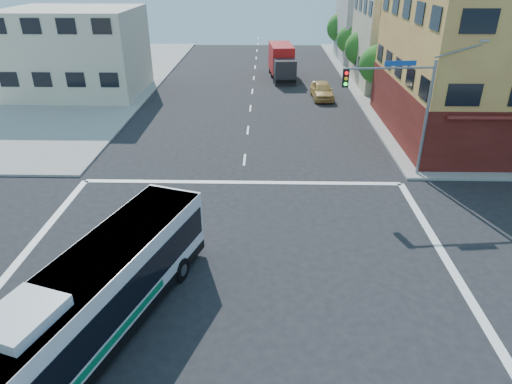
{
  "coord_description": "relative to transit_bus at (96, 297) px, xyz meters",
  "views": [
    {
      "loc": [
        1.39,
        -15.18,
        11.86
      ],
      "look_at": [
        0.95,
        5.0,
        1.63
      ],
      "focal_mm": 32.0,
      "sensor_mm": 36.0,
      "label": 1
    }
  ],
  "objects": [
    {
      "name": "street_tree_b",
      "position": [
        16.21,
        39.03,
        2.07
      ],
      "size": [
        3.8,
        3.8,
        5.79
      ],
      "color": "#382514",
      "rests_on": "ground"
    },
    {
      "name": "parked_car",
      "position": [
        11.11,
        31.58,
        -0.88
      ],
      "size": [
        2.09,
        4.8,
        1.61
      ],
      "primitive_type": "imported",
      "rotation": [
        0.0,
        0.0,
        0.04
      ],
      "color": "tan",
      "rests_on": "ground"
    },
    {
      "name": "building_east_near",
      "position": [
        21.29,
        37.09,
        2.83
      ],
      "size": [
        12.06,
        10.06,
        9.0
      ],
      "color": "beige",
      "rests_on": "ground"
    },
    {
      "name": "street_tree_d",
      "position": [
        16.21,
        55.03,
        2.2
      ],
      "size": [
        4.0,
        4.0,
        6.03
      ],
      "color": "#382514",
      "rests_on": "ground"
    },
    {
      "name": "street_tree_a",
      "position": [
        16.21,
        31.03,
        1.91
      ],
      "size": [
        3.6,
        3.6,
        5.53
      ],
      "color": "#382514",
      "rests_on": "ground"
    },
    {
      "name": "building_west",
      "position": [
        -12.71,
        33.09,
        2.33
      ],
      "size": [
        12.06,
        10.06,
        8.0
      ],
      "color": "beige",
      "rests_on": "ground"
    },
    {
      "name": "signal_mast_ne",
      "position": [
        13.39,
        13.73,
        3.3
      ],
      "size": [
        7.91,
        1.13,
        8.07
      ],
      "color": "gray",
      "rests_on": "ground"
    },
    {
      "name": "transit_bus",
      "position": [
        0.0,
        0.0,
        0.0
      ],
      "size": [
        5.96,
        11.8,
        3.44
      ],
      "rotation": [
        0.0,
        0.0,
        -0.32
      ],
      "color": "black",
      "rests_on": "ground"
    },
    {
      "name": "building_east_far",
      "position": [
        21.29,
        51.09,
        3.33
      ],
      "size": [
        12.06,
        10.06,
        10.0
      ],
      "color": "#ABACA6",
      "rests_on": "ground"
    },
    {
      "name": "ground",
      "position": [
        4.31,
        3.11,
        -1.68
      ],
      "size": [
        120.0,
        120.0,
        0.0
      ],
      "primitive_type": "plane",
      "color": "black",
      "rests_on": "ground"
    },
    {
      "name": "box_truck",
      "position": [
        7.46,
        40.19,
        0.04
      ],
      "size": [
        2.96,
        8.05,
        3.55
      ],
      "rotation": [
        0.0,
        0.0,
        0.09
      ],
      "color": "#232227",
      "rests_on": "ground"
    },
    {
      "name": "street_tree_c",
      "position": [
        16.21,
        47.03,
        1.78
      ],
      "size": [
        3.4,
        3.4,
        5.29
      ],
      "color": "#382514",
      "rests_on": "ground"
    }
  ]
}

